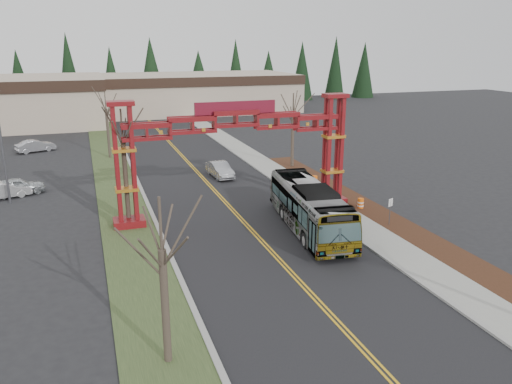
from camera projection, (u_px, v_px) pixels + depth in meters
name	position (u px, v px, depth m)	size (l,w,h in m)	color
ground	(356.00, 342.00, 21.84)	(200.00, 200.00, 0.00)	black
road	(214.00, 190.00, 44.50)	(12.00, 110.00, 0.02)	black
lane_line_left	(213.00, 190.00, 44.46)	(0.12, 100.00, 0.01)	gold
lane_line_right	(215.00, 190.00, 44.53)	(0.12, 100.00, 0.01)	gold
curb_right	(278.00, 183.00, 46.39)	(0.30, 110.00, 0.15)	#999894
sidewalk_right	(292.00, 182.00, 46.85)	(2.60, 110.00, 0.14)	gray
landscape_strip	(413.00, 234.00, 34.06)	(2.60, 50.00, 0.12)	#311E10
grass_median	(122.00, 198.00, 42.00)	(4.00, 110.00, 0.08)	#2E4221
curb_left	(144.00, 196.00, 42.56)	(0.30, 110.00, 0.15)	#999894
gateway_arch	(236.00, 137.00, 36.45)	(18.20, 1.60, 8.90)	#660D0D
retail_building_east	(193.00, 92.00, 96.42)	(38.00, 20.30, 7.00)	#B9A48D
conifer_treeline	(134.00, 74.00, 103.46)	(116.10, 5.60, 13.00)	black
transit_bus	(309.00, 207.00, 34.60)	(2.77, 11.84, 3.30)	#9DA1A4
silver_sedan	(220.00, 170.00, 48.71)	(1.57, 4.51, 1.49)	#A5A8AD
parked_car_near_a	(17.00, 186.00, 42.93)	(1.80, 4.49, 1.53)	#B9BFC2
parked_car_near_b	(4.00, 190.00, 41.98)	(1.48, 4.24, 1.40)	white
parked_car_far_a	(35.00, 146.00, 60.09)	(1.55, 4.46, 1.47)	#AAAAB2
bare_tree_median_near	(162.00, 251.00, 19.10)	(3.24, 3.24, 7.10)	#382D26
bare_tree_median_mid	(123.00, 141.00, 34.20)	(3.23, 3.23, 8.34)	#382D26
bare_tree_median_far	(106.00, 109.00, 55.48)	(3.03, 3.03, 7.59)	#382D26
bare_tree_right_far	(293.00, 115.00, 51.32)	(3.38, 3.38, 7.75)	#382D26
light_pole_near	(1.00, 138.00, 39.40)	(0.80, 0.40, 9.28)	#3F3F44
street_sign	(390.00, 206.00, 35.35)	(0.44, 0.22, 2.05)	#3F3F44
barrel_south	(361.00, 204.00, 39.24)	(0.49, 0.49, 0.90)	#F8620D
barrel_mid	(337.00, 195.00, 41.39)	(0.50, 0.50, 0.93)	#F8620D
barrel_north	(314.00, 181.00, 45.58)	(0.53, 0.53, 0.99)	#F8620D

